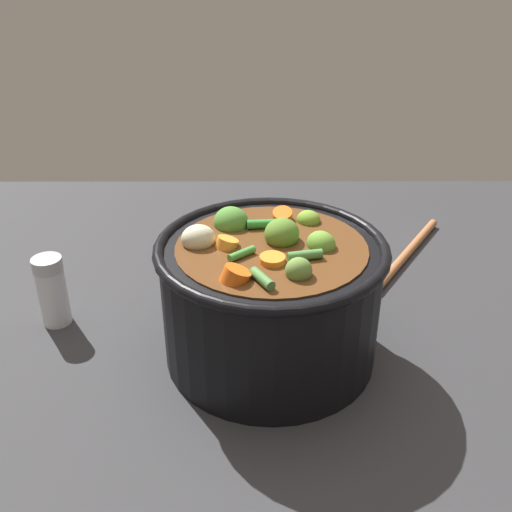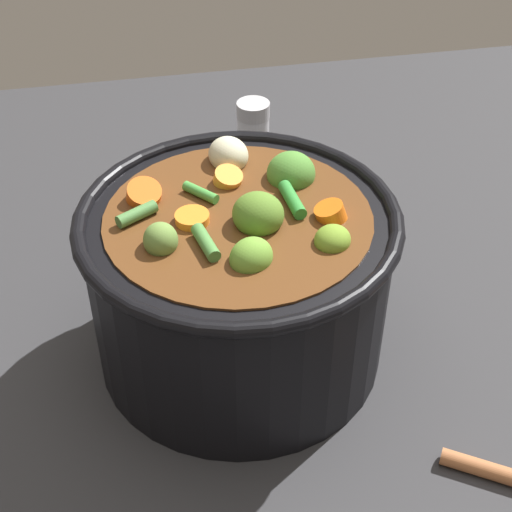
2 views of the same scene
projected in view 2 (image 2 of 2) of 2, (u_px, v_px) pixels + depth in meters
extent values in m
plane|color=#2D2D30|center=(240.00, 347.00, 0.67)|extent=(1.10, 1.10, 0.00)
cylinder|color=black|center=(239.00, 287.00, 0.63)|extent=(0.24, 0.24, 0.14)
torus|color=black|center=(238.00, 218.00, 0.58)|extent=(0.26, 0.26, 0.01)
cylinder|color=brown|center=(239.00, 282.00, 0.62)|extent=(0.21, 0.21, 0.14)
ellipsoid|color=#557E29|center=(258.00, 214.00, 0.57)|extent=(0.05, 0.05, 0.03)
ellipsoid|color=#659833|center=(249.00, 258.00, 0.54)|extent=(0.04, 0.04, 0.03)
ellipsoid|color=olive|center=(332.00, 240.00, 0.56)|extent=(0.04, 0.04, 0.02)
ellipsoid|color=olive|center=(161.00, 240.00, 0.55)|extent=(0.03, 0.03, 0.03)
ellipsoid|color=#4B8632|center=(291.00, 174.00, 0.62)|extent=(0.06, 0.06, 0.04)
cylinder|color=orange|center=(226.00, 180.00, 0.62)|extent=(0.03, 0.03, 0.02)
cylinder|color=orange|center=(144.00, 196.00, 0.60)|extent=(0.04, 0.04, 0.03)
cylinder|color=orange|center=(192.00, 217.00, 0.58)|extent=(0.04, 0.04, 0.01)
cylinder|color=orange|center=(331.00, 215.00, 0.58)|extent=(0.03, 0.03, 0.02)
ellipsoid|color=beige|center=(228.00, 155.00, 0.64)|extent=(0.05, 0.04, 0.03)
cylinder|color=#2D8331|center=(292.00, 200.00, 0.59)|extent=(0.04, 0.01, 0.01)
cylinder|color=#419139|center=(201.00, 193.00, 0.60)|extent=(0.03, 0.03, 0.01)
cylinder|color=#49833C|center=(206.00, 242.00, 0.55)|extent=(0.04, 0.02, 0.01)
cylinder|color=#4B813F|center=(137.00, 214.00, 0.57)|extent=(0.03, 0.03, 0.01)
cylinder|color=silver|center=(253.00, 146.00, 0.86)|extent=(0.04, 0.04, 0.08)
cylinder|color=#B7B7BC|center=(253.00, 110.00, 0.83)|extent=(0.04, 0.04, 0.02)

